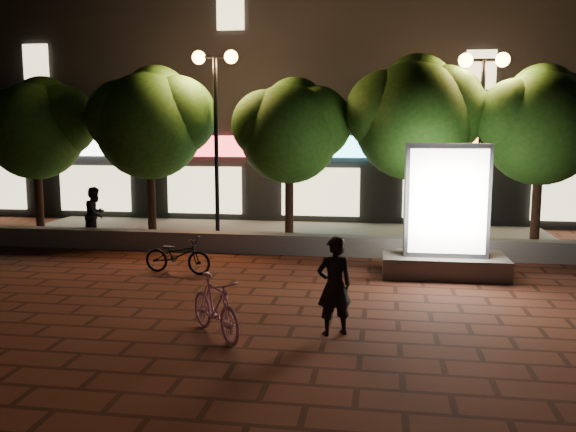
% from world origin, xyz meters
% --- Properties ---
extents(ground, '(80.00, 80.00, 0.00)m').
position_xyz_m(ground, '(0.00, 0.00, 0.00)').
color(ground, '#4E2418').
rests_on(ground, ground).
extents(retaining_wall, '(16.00, 0.45, 0.50)m').
position_xyz_m(retaining_wall, '(0.00, 4.00, 0.25)').
color(retaining_wall, '#65625D').
rests_on(retaining_wall, ground).
extents(sidewalk, '(16.00, 5.00, 0.08)m').
position_xyz_m(sidewalk, '(0.00, 6.50, 0.04)').
color(sidewalk, '#65625D').
rests_on(sidewalk, ground).
extents(building_block, '(28.00, 8.12, 11.30)m').
position_xyz_m(building_block, '(-0.01, 12.99, 5.00)').
color(building_block, black).
rests_on(building_block, ground).
extents(tree_far_left, '(3.36, 2.80, 4.63)m').
position_xyz_m(tree_far_left, '(-6.95, 5.46, 3.29)').
color(tree_far_left, '#331B13').
rests_on(tree_far_left, sidewalk).
extents(tree_left, '(3.60, 3.00, 4.89)m').
position_xyz_m(tree_left, '(-3.45, 5.46, 3.44)').
color(tree_left, '#331B13').
rests_on(tree_left, sidewalk).
extents(tree_mid, '(3.24, 2.70, 4.50)m').
position_xyz_m(tree_mid, '(0.55, 5.46, 3.22)').
color(tree_mid, '#331B13').
rests_on(tree_mid, sidewalk).
extents(tree_right, '(3.72, 3.10, 5.07)m').
position_xyz_m(tree_right, '(3.86, 5.46, 3.57)').
color(tree_right, '#331B13').
rests_on(tree_right, sidewalk).
extents(tree_far_right, '(3.48, 2.90, 4.76)m').
position_xyz_m(tree_far_right, '(7.05, 5.46, 3.37)').
color(tree_far_right, '#331B13').
rests_on(tree_far_right, sidewalk).
extents(street_lamp_left, '(1.26, 0.36, 5.18)m').
position_xyz_m(street_lamp_left, '(-1.50, 5.20, 4.03)').
color(street_lamp_left, black).
rests_on(street_lamp_left, sidewalk).
extents(street_lamp_right, '(1.26, 0.36, 4.98)m').
position_xyz_m(street_lamp_right, '(5.50, 5.20, 3.89)').
color(street_lamp_right, black).
rests_on(street_lamp_right, sidewalk).
extents(ad_kiosk, '(2.65, 1.35, 2.85)m').
position_xyz_m(ad_kiosk, '(4.39, 2.25, 1.15)').
color(ad_kiosk, '#65625D').
rests_on(ad_kiosk, ground).
extents(scooter_pink, '(1.36, 1.48, 0.94)m').
position_xyz_m(scooter_pink, '(0.57, -2.35, 0.47)').
color(scooter_pink, '#CC83B5').
rests_on(scooter_pink, ground).
extents(rider, '(0.66, 0.57, 1.54)m').
position_xyz_m(rider, '(2.34, -1.98, 0.77)').
color(rider, black).
rests_on(rider, ground).
extents(scooter_parked, '(1.62, 0.75, 0.82)m').
position_xyz_m(scooter_parked, '(-1.38, 1.51, 0.41)').
color(scooter_parked, black).
rests_on(scooter_parked, ground).
extents(pedestrian, '(0.65, 0.79, 1.51)m').
position_xyz_m(pedestrian, '(-4.78, 4.50, 0.83)').
color(pedestrian, black).
rests_on(pedestrian, sidewalk).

